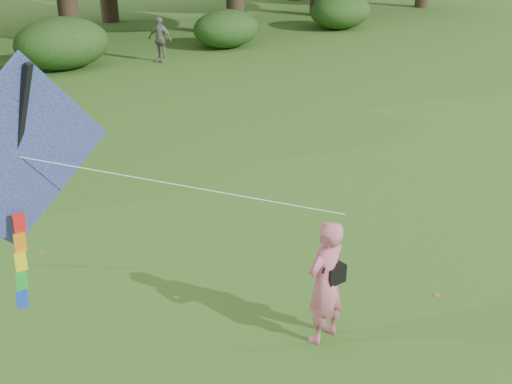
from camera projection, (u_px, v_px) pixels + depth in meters
ground at (351, 328)px, 9.28m from camera, size 100.00×100.00×0.00m
man_kite_flyer at (325, 282)px, 8.69m from camera, size 0.73×0.54×1.83m
bystander_right at (160, 39)px, 24.58m from camera, size 0.84×1.09×1.72m
crossbody_bag at (333, 273)px, 8.69m from camera, size 0.43×0.20×0.72m
flying_kite at (18, 160)px, 7.38m from camera, size 4.76×2.28×3.25m
fallen_leaves at (275, 236)px, 11.82m from camera, size 10.05×15.59×0.01m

